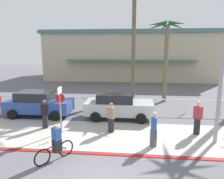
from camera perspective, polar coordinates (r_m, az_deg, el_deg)
ground_plane at (r=16.85m, az=1.94°, el=-4.55°), size 80.00×80.00×0.00m
sidewalk_strip at (r=11.38m, az=-0.07°, el=-12.35°), size 44.00×4.00×0.02m
curb_paint at (r=9.59m, az=-1.34°, el=-17.05°), size 44.00×0.24×0.03m
building_backdrop at (r=34.03m, az=5.01°, el=9.32°), size 24.76×13.06×7.01m
rail_fence at (r=15.19m, az=1.58°, el=-3.01°), size 23.99×0.08×1.04m
stop_sign_bike_lane at (r=11.45m, az=-13.87°, el=-3.72°), size 0.52×0.56×2.56m
palm_tree_1 at (r=19.61m, az=6.06°, el=18.84°), size 3.22×3.32×9.56m
palm_tree_2 at (r=18.39m, az=14.54°, el=12.65°), size 3.10×3.26×6.78m
car_blue_1 at (r=15.14m, az=-19.36°, el=-3.57°), size 4.40×2.02×1.69m
car_silver_2 at (r=13.78m, az=1.69°, el=-4.35°), size 4.40×2.02×1.69m
cyclist_red_0 at (r=9.18m, az=-14.97°, el=-14.06°), size 1.16×1.48×1.50m
pedestrian_0 at (r=10.13m, az=11.23°, el=-10.90°), size 0.36×0.43×1.69m
pedestrian_1 at (r=11.57m, az=-0.26°, el=-7.92°), size 0.47×0.43×1.67m
pedestrian_2 at (r=12.73m, az=-17.74°, el=-6.65°), size 0.48×0.44×1.68m
pedestrian_3 at (r=12.13m, az=22.16°, el=-7.42°), size 0.46×0.47×1.83m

